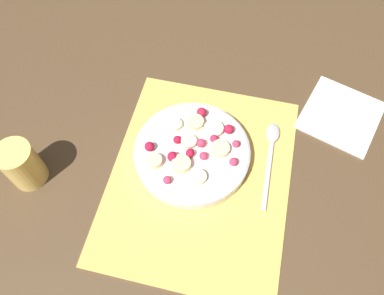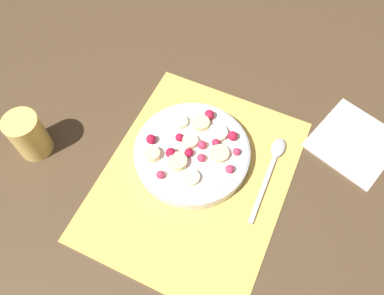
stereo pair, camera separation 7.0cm
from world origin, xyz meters
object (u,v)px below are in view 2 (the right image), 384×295
Objects in this scene: drinking_glass at (28,135)px; napkin at (354,141)px; fruit_bowl at (192,152)px; spoon at (273,161)px.

drinking_glass is 0.64m from napkin.
fruit_bowl is at bearing -59.41° from napkin.
spoon is 0.47m from drinking_glass.
spoon is (-0.05, 0.15, -0.01)m from fruit_bowl.
drinking_glass is (0.16, -0.44, 0.04)m from spoon.
drinking_glass is (0.11, -0.29, 0.02)m from fruit_bowl.
fruit_bowl is 0.33m from napkin.
spoon is at bearing 109.59° from fruit_bowl.
drinking_glass is at bearing -69.40° from fruit_bowl.
napkin is at bearing -50.65° from spoon.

